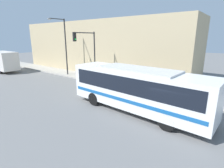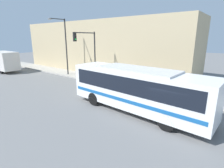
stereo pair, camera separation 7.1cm
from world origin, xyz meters
name	(u,v)px [view 2 (the right image)]	position (x,y,z in m)	size (l,w,h in m)	color
ground_plane	(172,124)	(0.00, 0.00, 0.00)	(120.00, 120.00, 0.00)	slate
sidewalk	(60,72)	(6.02, 20.00, 0.08)	(3.04, 70.00, 0.17)	#A8A399
building_facade	(99,47)	(10.54, 15.77, 3.83)	(6.00, 29.54, 7.66)	tan
city_bus	(136,87)	(0.29, 2.90, 1.89)	(3.16, 10.70, 3.25)	white
delivery_truck	(3,61)	(0.88, 27.69, 1.72)	(2.37, 7.37, 3.17)	silver
fire_hydrant	(146,86)	(5.10, 4.56, 0.57)	(0.27, 0.36, 0.81)	red
traffic_light_pole	(88,48)	(4.19, 11.62, 4.12)	(3.28, 0.35, 5.81)	#2D2D2D
parking_meter	(113,77)	(5.10, 8.72, 1.00)	(0.14, 0.14, 1.22)	#2D2D2D
street_lamp	(64,43)	(5.02, 17.15, 4.64)	(2.61, 0.28, 7.57)	#2D2D2D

